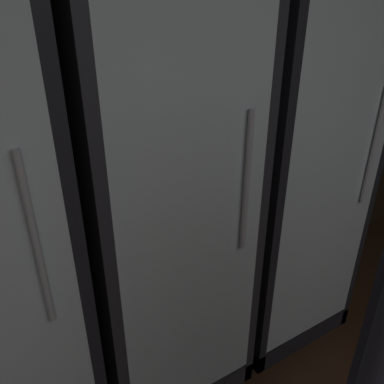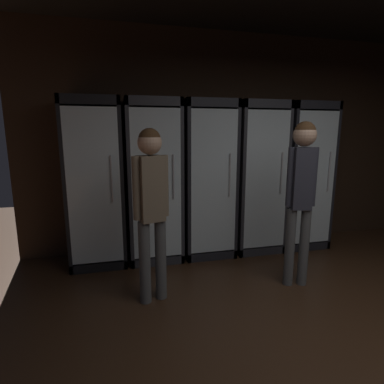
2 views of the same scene
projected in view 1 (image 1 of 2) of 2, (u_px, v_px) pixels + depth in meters
wall_back at (121, 56)px, 1.51m from camera, size 6.00×0.06×2.80m
cooler_right at (153, 191)px, 1.49m from camera, size 0.63×0.58×1.92m
cooler_far_right at (281, 158)px, 1.80m from camera, size 0.63×0.58×1.92m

